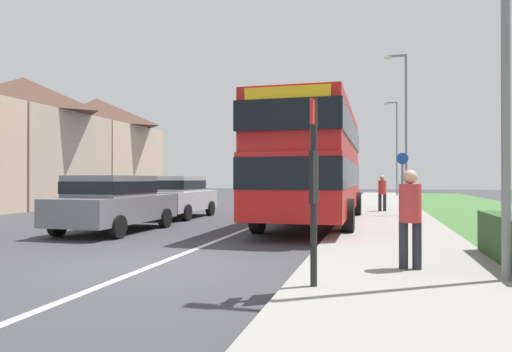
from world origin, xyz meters
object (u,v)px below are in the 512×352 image
bus_stop_sign (314,178)px  street_lamp_mid (404,121)px  double_decker_bus (315,160)px  parked_car_grey (114,201)px  parked_car_silver (178,195)px  pedestrian_at_stop (410,214)px  street_lamp_far (396,143)px  pedestrian_walking_away (382,191)px  cycle_route_sign (402,181)px

bus_stop_sign → street_lamp_mid: (2.20, 18.57, 2.99)m
double_decker_bus → bus_stop_sign: (1.17, -9.04, -0.60)m
parked_car_grey → parked_car_silver: (-0.21, 4.80, 0.00)m
bus_stop_sign → double_decker_bus: bearing=97.4°
parked_car_silver → bus_stop_sign: (6.67, -10.32, 0.65)m
parked_car_silver → street_lamp_mid: (8.87, 8.24, 3.64)m
parked_car_silver → pedestrian_at_stop: size_ratio=2.35×
parked_car_silver → pedestrian_at_stop: 11.90m
pedestrian_at_stop → street_lamp_far: 31.93m
street_lamp_mid → pedestrian_at_stop: bearing=-93.0°
pedestrian_walking_away → street_lamp_mid: street_lamp_mid is taller
parked_car_grey → bus_stop_sign: size_ratio=1.65×
bus_stop_sign → cycle_route_sign: bus_stop_sign is taller
parked_car_silver → pedestrian_at_stop: (7.98, -8.82, 0.08)m
parked_car_silver → pedestrian_walking_away: 8.77m
bus_stop_sign → street_lamp_far: size_ratio=0.33×
pedestrian_at_stop → street_lamp_far: street_lamp_far is taller
pedestrian_walking_away → cycle_route_sign: 2.42m
street_lamp_far → cycle_route_sign: bearing=-91.6°
pedestrian_at_stop → bus_stop_sign: size_ratio=0.64×
parked_car_grey → street_lamp_far: (8.82, 27.70, 3.60)m
street_lamp_far → parked_car_silver: bearing=-111.5°
pedestrian_walking_away → cycle_route_sign: (0.72, -2.26, 0.45)m
parked_car_silver → street_lamp_far: 24.88m
bus_stop_sign → street_lamp_mid: bearing=83.3°
pedestrian_at_stop → cycle_route_sign: cycle_route_sign is taller
parked_car_silver → pedestrian_walking_away: bearing=28.2°
pedestrian_at_stop → cycle_route_sign: (0.46, 10.71, 0.45)m
double_decker_bus → pedestrian_at_stop: size_ratio=5.88×
pedestrian_walking_away → street_lamp_far: size_ratio=0.21×
parked_car_silver → street_lamp_mid: street_lamp_mid is taller
bus_stop_sign → cycle_route_sign: size_ratio=1.03×
cycle_route_sign → pedestrian_walking_away: bearing=107.5°
double_decker_bus → street_lamp_far: 24.56m
pedestrian_at_stop → street_lamp_far: bearing=88.1°
pedestrian_at_stop → pedestrian_walking_away: 12.97m
parked_car_grey → pedestrian_walking_away: bearing=50.0°
cycle_route_sign → double_decker_bus: bearing=-132.9°
double_decker_bus → parked_car_grey: 6.47m
cycle_route_sign → street_lamp_mid: 7.09m
double_decker_bus → parked_car_grey: (-5.29, -3.51, -1.25)m
parked_car_grey → street_lamp_mid: street_lamp_mid is taller
pedestrian_at_stop → cycle_route_sign: bearing=87.5°
parked_car_grey → parked_car_silver: 4.81m
pedestrian_at_stop → bus_stop_sign: bus_stop_sign is taller
pedestrian_walking_away → pedestrian_at_stop: bearing=-88.9°
double_decker_bus → street_lamp_mid: street_lamp_mid is taller
cycle_route_sign → street_lamp_mid: size_ratio=0.32×
pedestrian_at_stop → cycle_route_sign: 10.72m
pedestrian_walking_away → bus_stop_sign: bearing=-94.2°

